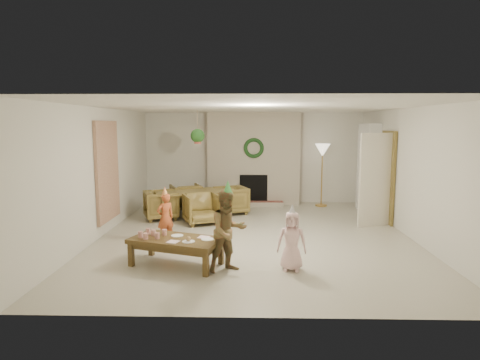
{
  "coord_description": "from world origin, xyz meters",
  "views": [
    {
      "loc": [
        -0.09,
        -7.91,
        2.18
      ],
      "look_at": [
        -0.3,
        0.4,
        1.05
      ],
      "focal_mm": 30.72,
      "sensor_mm": 36.0,
      "label": 1
    }
  ],
  "objects_px": {
    "dining_chair_far": "(186,197)",
    "child_red": "(165,218)",
    "dining_chair_near": "(202,209)",
    "dining_table": "(193,204)",
    "child_pink": "(292,241)",
    "dining_chair_right": "(231,200)",
    "coffee_table_top": "(176,240)",
    "child_plaid": "(228,231)",
    "dining_chair_left": "(161,205)"
  },
  "relations": [
    {
      "from": "dining_chair_far",
      "to": "child_red",
      "type": "height_order",
      "value": "child_red"
    },
    {
      "from": "dining_chair_near",
      "to": "dining_chair_far",
      "type": "bearing_deg",
      "value": 90.0
    },
    {
      "from": "dining_chair_near",
      "to": "child_red",
      "type": "distance_m",
      "value": 1.53
    },
    {
      "from": "dining_table",
      "to": "child_pink",
      "type": "xyz_separation_m",
      "value": [
        1.97,
        -3.57,
        0.14
      ]
    },
    {
      "from": "dining_chair_near",
      "to": "dining_chair_far",
      "type": "xyz_separation_m",
      "value": [
        -0.57,
        1.41,
        0.0
      ]
    },
    {
      "from": "dining_chair_far",
      "to": "dining_chair_right",
      "type": "distance_m",
      "value": 1.21
    },
    {
      "from": "coffee_table_top",
      "to": "child_red",
      "type": "height_order",
      "value": "child_red"
    },
    {
      "from": "dining_table",
      "to": "coffee_table_top",
      "type": "bearing_deg",
      "value": -108.5
    },
    {
      "from": "child_red",
      "to": "child_plaid",
      "type": "height_order",
      "value": "child_plaid"
    },
    {
      "from": "coffee_table_top",
      "to": "child_pink",
      "type": "height_order",
      "value": "child_pink"
    },
    {
      "from": "dining_chair_left",
      "to": "child_plaid",
      "type": "distance_m",
      "value": 3.79
    },
    {
      "from": "dining_chair_right",
      "to": "child_red",
      "type": "distance_m",
      "value": 2.73
    },
    {
      "from": "dining_chair_near",
      "to": "coffee_table_top",
      "type": "relative_size",
      "value": 0.53
    },
    {
      "from": "child_red",
      "to": "child_pink",
      "type": "distance_m",
      "value": 2.62
    },
    {
      "from": "dining_chair_near",
      "to": "child_red",
      "type": "xyz_separation_m",
      "value": [
        -0.51,
        -1.44,
        0.13
      ]
    },
    {
      "from": "dining_chair_left",
      "to": "dining_chair_right",
      "type": "distance_m",
      "value": 1.71
    },
    {
      "from": "dining_chair_left",
      "to": "child_plaid",
      "type": "xyz_separation_m",
      "value": [
        1.73,
        -3.36,
        0.28
      ]
    },
    {
      "from": "dining_chair_near",
      "to": "coffee_table_top",
      "type": "xyz_separation_m",
      "value": [
        -0.08,
        -2.7,
        0.06
      ]
    },
    {
      "from": "coffee_table_top",
      "to": "child_plaid",
      "type": "height_order",
      "value": "child_plaid"
    },
    {
      "from": "dining_chair_far",
      "to": "child_pink",
      "type": "bearing_deg",
      "value": 95.87
    },
    {
      "from": "dining_table",
      "to": "dining_chair_far",
      "type": "bearing_deg",
      "value": 90.0
    },
    {
      "from": "dining_chair_left",
      "to": "child_plaid",
      "type": "height_order",
      "value": "child_plaid"
    },
    {
      "from": "dining_chair_near",
      "to": "child_pink",
      "type": "distance_m",
      "value": 3.33
    },
    {
      "from": "child_plaid",
      "to": "dining_chair_left",
      "type": "bearing_deg",
      "value": 87.91
    },
    {
      "from": "dining_chair_near",
      "to": "dining_chair_left",
      "type": "distance_m",
      "value": 1.07
    },
    {
      "from": "dining_chair_near",
      "to": "dining_chair_left",
      "type": "bearing_deg",
      "value": 135.0
    },
    {
      "from": "dining_chair_left",
      "to": "child_pink",
      "type": "height_order",
      "value": "child_pink"
    },
    {
      "from": "dining_chair_left",
      "to": "child_plaid",
      "type": "relative_size",
      "value": 0.6
    },
    {
      "from": "dining_chair_near",
      "to": "child_red",
      "type": "bearing_deg",
      "value": -131.38
    },
    {
      "from": "child_red",
      "to": "dining_chair_near",
      "type": "bearing_deg",
      "value": -147.15
    },
    {
      "from": "dining_chair_right",
      "to": "child_plaid",
      "type": "distance_m",
      "value": 4.02
    },
    {
      "from": "coffee_table_top",
      "to": "child_plaid",
      "type": "bearing_deg",
      "value": 1.98
    },
    {
      "from": "dining_chair_near",
      "to": "dining_table",
      "type": "bearing_deg",
      "value": 90.0
    },
    {
      "from": "child_pink",
      "to": "dining_chair_far",
      "type": "bearing_deg",
      "value": 124.86
    },
    {
      "from": "dining_table",
      "to": "child_red",
      "type": "xyz_separation_m",
      "value": [
        -0.22,
        -2.14,
        0.16
      ]
    },
    {
      "from": "dining_chair_right",
      "to": "child_red",
      "type": "height_order",
      "value": "child_red"
    },
    {
      "from": "dining_table",
      "to": "child_plaid",
      "type": "relative_size",
      "value": 1.41
    },
    {
      "from": "dining_table",
      "to": "coffee_table_top",
      "type": "distance_m",
      "value": 3.41
    },
    {
      "from": "dining_table",
      "to": "dining_chair_near",
      "type": "distance_m",
      "value": 0.76
    },
    {
      "from": "dining_chair_near",
      "to": "dining_chair_right",
      "type": "relative_size",
      "value": 1.0
    },
    {
      "from": "dining_chair_far",
      "to": "child_pink",
      "type": "distance_m",
      "value": 4.84
    },
    {
      "from": "dining_chair_left",
      "to": "child_plaid",
      "type": "bearing_deg",
      "value": -174.77
    },
    {
      "from": "dining_chair_right",
      "to": "coffee_table_top",
      "type": "height_order",
      "value": "dining_chair_right"
    },
    {
      "from": "child_plaid",
      "to": "child_pink",
      "type": "xyz_separation_m",
      "value": [
        0.95,
        0.07,
        -0.17
      ]
    },
    {
      "from": "dining_chair_left",
      "to": "dining_chair_right",
      "type": "relative_size",
      "value": 1.0
    },
    {
      "from": "dining_chair_right",
      "to": "coffee_table_top",
      "type": "bearing_deg",
      "value": -32.13
    },
    {
      "from": "child_pink",
      "to": "dining_table",
      "type": "bearing_deg",
      "value": 125.95
    },
    {
      "from": "child_red",
      "to": "child_pink",
      "type": "height_order",
      "value": "child_red"
    },
    {
      "from": "dining_chair_far",
      "to": "coffee_table_top",
      "type": "relative_size",
      "value": 0.53
    },
    {
      "from": "dining_chair_far",
      "to": "coffee_table_top",
      "type": "bearing_deg",
      "value": 74.84
    }
  ]
}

